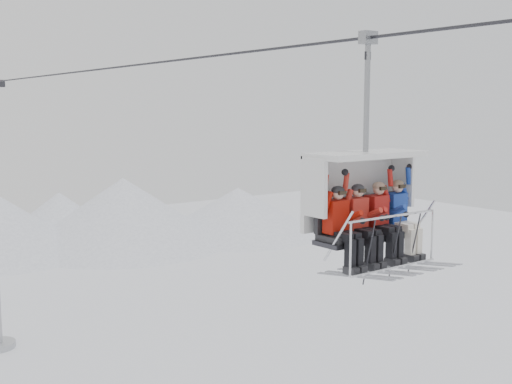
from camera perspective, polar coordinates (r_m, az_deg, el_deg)
haul_cable at (r=13.70m, az=0.00°, el=12.44°), size 0.06×50.00×0.06m
chairlift_carrier at (r=11.44m, az=9.22°, el=-0.02°), size 2.22×1.17×3.98m
skier_far_left at (r=10.78m, az=7.57°, el=-2.93°), size 0.38×1.69×1.53m
skier_center_left at (r=11.11m, az=9.32°, el=-2.65°), size 0.38×1.69×1.53m
skier_center_right at (r=11.48m, az=11.12°, el=-2.36°), size 0.38×1.69×1.53m
skier_far_right at (r=11.85m, az=12.73°, el=-2.10°), size 0.38×1.69×1.53m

